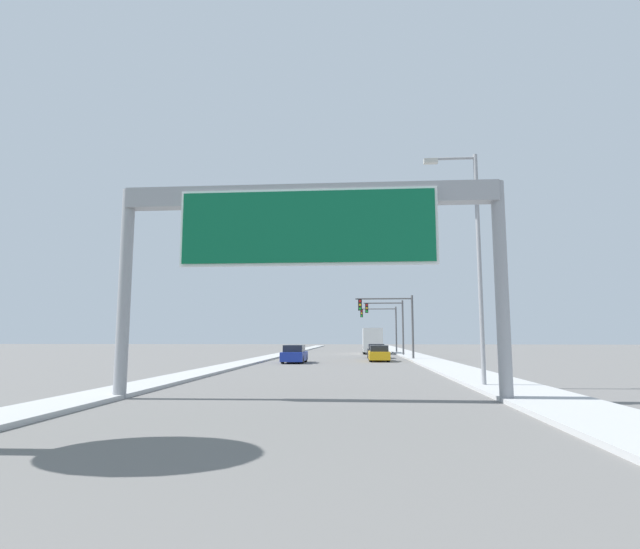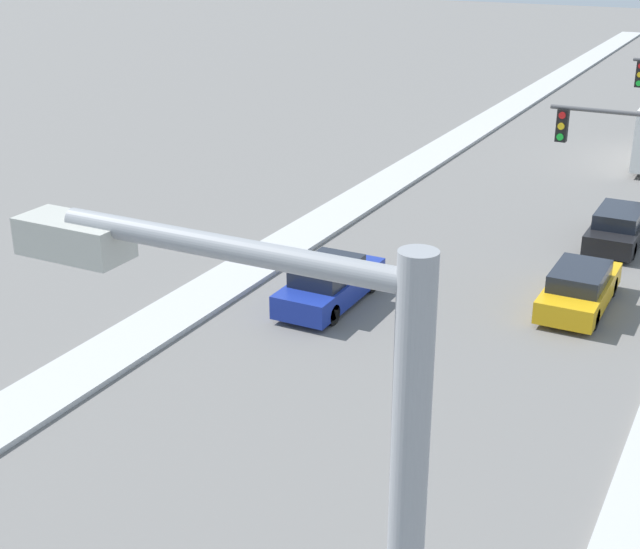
{
  "view_description": "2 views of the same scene",
  "coord_description": "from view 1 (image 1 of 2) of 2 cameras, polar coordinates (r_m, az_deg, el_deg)",
  "views": [
    {
      "loc": [
        1.69,
        1.19,
        2.09
      ],
      "look_at": [
        0.0,
        23.54,
        4.91
      ],
      "focal_mm": 28.0,
      "sensor_mm": 36.0,
      "label": 1
    },
    {
      "loc": [
        8.1,
        19.21,
        11.27
      ],
      "look_at": [
        -1.56,
        37.77,
        2.89
      ],
      "focal_mm": 50.0,
      "sensor_mm": 36.0,
      "label": 2
    }
  ],
  "objects": [
    {
      "name": "car_near_left",
      "position": [
        50.88,
        6.43,
        -8.73
      ],
      "size": [
        1.72,
        4.74,
        1.41
      ],
      "color": "black",
      "rests_on": "ground"
    },
    {
      "name": "traffic_light_mid_block",
      "position": [
        56.97,
        8.02,
        -4.97
      ],
      "size": [
        4.48,
        0.32,
        6.22
      ],
      "color": "#4C4C4F",
      "rests_on": "ground"
    },
    {
      "name": "car_near_center",
      "position": [
        44.29,
        6.74,
        -8.97
      ],
      "size": [
        1.74,
        4.52,
        1.38
      ],
      "color": "gold",
      "rests_on": "ground"
    },
    {
      "name": "street_lamp_right",
      "position": [
        22.18,
        17.11,
        2.66
      ],
      "size": [
        2.3,
        0.28,
        9.98
      ],
      "color": "gray",
      "rests_on": "ground"
    },
    {
      "name": "truck_box_primary",
      "position": [
        64.16,
        5.99,
        -7.54
      ],
      "size": [
        2.37,
        8.69,
        3.2
      ],
      "color": "white",
      "rests_on": "ground"
    },
    {
      "name": "traffic_light_far_intersection",
      "position": [
        66.93,
        7.29,
        -5.32
      ],
      "size": [
        5.02,
        0.32,
        6.12
      ],
      "color": "#4C4C4F",
      "rests_on": "ground"
    },
    {
      "name": "car_far_left",
      "position": [
        41.3,
        -2.94,
        -9.11
      ],
      "size": [
        1.76,
        4.53,
        1.45
      ],
      "color": "navy",
      "rests_on": "ground"
    },
    {
      "name": "sign_gantry",
      "position": [
        17.18,
        -1.43,
        5.4
      ],
      "size": [
        13.34,
        0.73,
        7.33
      ],
      "color": "gray",
      "rests_on": "ground"
    },
    {
      "name": "traffic_light_near_intersection",
      "position": [
        46.97,
        8.36,
        -4.64
      ],
      "size": [
        5.35,
        0.32,
        5.96
      ],
      "color": "#4C4C4F",
      "rests_on": "ground"
    },
    {
      "name": "median_strip_left",
      "position": [
        59.52,
        -4.38,
        -9.09
      ],
      "size": [
        2.0,
        120.0,
        0.15
      ],
      "color": "#B3B3B3",
      "rests_on": "ground"
    },
    {
      "name": "sidewalk_right",
      "position": [
        59.16,
        10.32,
        -9.01
      ],
      "size": [
        3.0,
        120.0,
        0.15
      ],
      "color": "#B3B3B3",
      "rests_on": "ground"
    }
  ]
}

